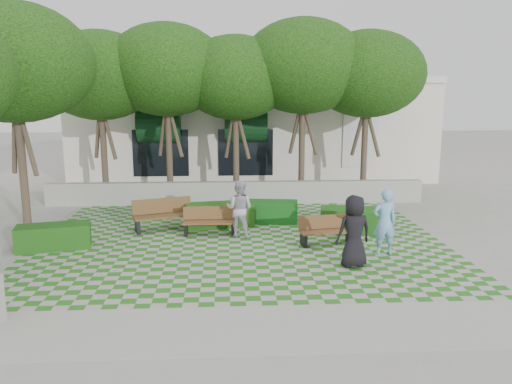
{
  "coord_description": "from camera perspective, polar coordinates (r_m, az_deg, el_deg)",
  "views": [
    {
      "loc": [
        -0.35,
        -13.41,
        4.36
      ],
      "look_at": [
        0.5,
        1.5,
        1.4
      ],
      "focal_mm": 35.0,
      "sensor_mm": 36.0,
      "label": 1
    }
  ],
  "objects": [
    {
      "name": "hedge_midleft",
      "position": [
        16.66,
        -4.19,
        -2.62
      ],
      "size": [
        2.32,
        1.23,
        0.77
      ],
      "primitive_type": "cube",
      "rotation": [
        0.0,
        0.0,
        0.17
      ],
      "color": "#1C4612",
      "rests_on": "ground"
    },
    {
      "name": "ground",
      "position": [
        14.1,
        -1.69,
        -6.8
      ],
      "size": [
        90.0,
        90.0,
        0.0
      ],
      "primitive_type": "plane",
      "color": "gray",
      "rests_on": "ground"
    },
    {
      "name": "retaining_wall",
      "position": [
        20.0,
        -2.2,
        -0.08
      ],
      "size": [
        15.0,
        0.36,
        0.9
      ],
      "primitive_type": "cube",
      "color": "#9E9B93",
      "rests_on": "ground"
    },
    {
      "name": "tree_row",
      "position": [
        19.44,
        -7.94,
        13.52
      ],
      "size": [
        17.7,
        13.4,
        7.41
      ],
      "color": "#47382B",
      "rests_on": "ground"
    },
    {
      "name": "hedge_east",
      "position": [
        16.23,
        11.25,
        -3.19
      ],
      "size": [
        2.32,
        1.29,
        0.77
      ],
      "primitive_type": "cube",
      "rotation": [
        0.0,
        0.0,
        -0.2
      ],
      "color": "#174A13",
      "rests_on": "ground"
    },
    {
      "name": "bench_east",
      "position": [
        14.78,
        8.04,
        -4.41
      ],
      "size": [
        1.67,
        0.78,
        0.84
      ],
      "rotation": [
        0.0,
        0.0,
        0.16
      ],
      "color": "brown",
      "rests_on": "ground"
    },
    {
      "name": "person_dark",
      "position": [
        12.9,
        11.13,
        -4.42
      ],
      "size": [
        1.02,
        0.78,
        1.86
      ],
      "primitive_type": "imported",
      "rotation": [
        0.0,
        0.0,
        3.36
      ],
      "color": "black",
      "rests_on": "ground"
    },
    {
      "name": "bench_mid",
      "position": [
        15.72,
        -5.37,
        -3.38
      ],
      "size": [
        1.64,
        0.56,
        0.86
      ],
      "rotation": [
        0.0,
        0.0,
        0.01
      ],
      "color": "brown",
      "rests_on": "ground"
    },
    {
      "name": "hedge_west",
      "position": [
        15.37,
        -22.11,
        -4.75
      ],
      "size": [
        2.13,
        1.23,
        0.7
      ],
      "primitive_type": "cube",
      "rotation": [
        0.0,
        0.0,
        0.23
      ],
      "color": "#194913",
      "rests_on": "ground"
    },
    {
      "name": "building",
      "position": [
        27.58,
        -0.6,
        7.37
      ],
      "size": [
        18.0,
        8.92,
        5.15
      ],
      "color": "white",
      "rests_on": "ground"
    },
    {
      "name": "lawn",
      "position": [
        15.05,
        -1.8,
        -5.6
      ],
      "size": [
        12.0,
        12.0,
        0.0
      ],
      "primitive_type": "plane",
      "color": "#2B721E",
      "rests_on": "ground"
    },
    {
      "name": "bench_west",
      "position": [
        16.42,
        -10.52,
        -2.62
      ],
      "size": [
        2.03,
        1.24,
        1.01
      ],
      "rotation": [
        0.0,
        0.0,
        0.33
      ],
      "color": "brown",
      "rests_on": "ground"
    },
    {
      "name": "person_blue",
      "position": [
        14.05,
        14.49,
        -3.35
      ],
      "size": [
        0.7,
        0.48,
        1.83
      ],
      "primitive_type": "imported",
      "rotation": [
        0.0,
        0.0,
        3.21
      ],
      "color": "#7CB6E2",
      "rests_on": "ground"
    },
    {
      "name": "hedge_midright",
      "position": [
        17.17,
        1.27,
        -2.26
      ],
      "size": [
        2.16,
        1.08,
        0.73
      ],
      "primitive_type": "cube",
      "rotation": [
        0.0,
        0.0,
        -0.12
      ],
      "color": "#144E19",
      "rests_on": "ground"
    },
    {
      "name": "person_white",
      "position": [
        15.33,
        -1.91,
        -1.91
      ],
      "size": [
        1.04,
        0.93,
        1.76
      ],
      "primitive_type": "imported",
      "rotation": [
        0.0,
        0.0,
        2.78
      ],
      "color": "#BBB3C5",
      "rests_on": "ground"
    },
    {
      "name": "sidewalk_south",
      "position": [
        9.74,
        -0.89,
        -15.33
      ],
      "size": [
        16.0,
        2.0,
        0.01
      ],
      "primitive_type": "cube",
      "color": "#9E9B93",
      "rests_on": "ground"
    }
  ]
}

